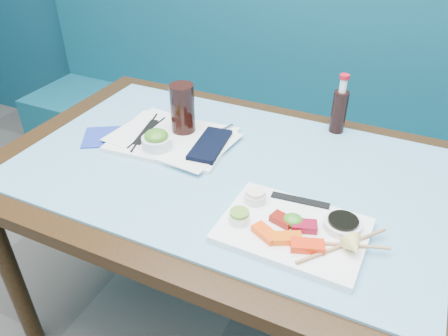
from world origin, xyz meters
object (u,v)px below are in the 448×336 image
at_px(serving_tray, 173,139).
at_px(blue_napkin, 104,137).
at_px(booth_bench, 299,144).
at_px(seaweed_bowl, 157,143).
at_px(cola_glass, 183,109).
at_px(cola_bottle_body, 339,112).
at_px(sashimi_plate, 293,230).
at_px(dining_table, 227,190).

height_order(serving_tray, blue_napkin, serving_tray).
xyz_separation_m(booth_bench, seaweed_bowl, (-0.23, -0.86, 0.42)).
bearing_deg(cola_glass, cola_bottle_body, 27.86).
bearing_deg(cola_bottle_body, seaweed_bowl, -141.94).
relative_size(booth_bench, serving_tray, 8.21).
bearing_deg(booth_bench, sashimi_plate, -75.73).
bearing_deg(dining_table, blue_napkin, -177.02).
xyz_separation_m(serving_tray, cola_glass, (0.01, 0.05, 0.09)).
distance_m(cola_glass, cola_bottle_body, 0.51).
relative_size(booth_bench, sashimi_plate, 8.81).
bearing_deg(cola_bottle_body, serving_tray, -147.51).
relative_size(dining_table, cola_glass, 8.72).
distance_m(booth_bench, blue_napkin, 1.04).
xyz_separation_m(booth_bench, dining_table, (0.00, -0.84, 0.29)).
bearing_deg(cola_glass, sashimi_plate, -32.84).
height_order(booth_bench, cola_glass, booth_bench).
bearing_deg(blue_napkin, dining_table, 2.98).
height_order(sashimi_plate, cola_glass, cola_glass).
relative_size(seaweed_bowl, blue_napkin, 0.70).
distance_m(serving_tray, cola_glass, 0.10).
bearing_deg(cola_bottle_body, blue_napkin, -151.35).
bearing_deg(booth_bench, cola_bottle_body, -64.10).
xyz_separation_m(booth_bench, cola_glass, (-0.21, -0.73, 0.48)).
bearing_deg(blue_napkin, seaweed_bowl, 0.16).
distance_m(cola_glass, blue_napkin, 0.28).
bearing_deg(dining_table, cola_glass, 152.70).
bearing_deg(sashimi_plate, dining_table, 144.81).
distance_m(cola_bottle_body, blue_napkin, 0.77).
xyz_separation_m(dining_table, seaweed_bowl, (-0.23, -0.02, 0.12)).
distance_m(booth_bench, sashimi_plate, 1.14).
distance_m(dining_table, cola_bottle_body, 0.45).
bearing_deg(booth_bench, serving_tray, -105.58).
xyz_separation_m(sashimi_plate, cola_glass, (-0.47, 0.31, 0.09)).
bearing_deg(dining_table, cola_bottle_body, 55.22).
xyz_separation_m(seaweed_bowl, blue_napkin, (-0.20, -0.00, -0.03)).
height_order(dining_table, serving_tray, serving_tray).
distance_m(booth_bench, cola_glass, 0.90).
relative_size(sashimi_plate, cola_glass, 2.12).
xyz_separation_m(cola_glass, cola_bottle_body, (0.45, 0.24, -0.02)).
height_order(seaweed_bowl, cola_bottle_body, cola_bottle_body).
bearing_deg(sashimi_plate, cola_bottle_body, 94.11).
bearing_deg(seaweed_bowl, booth_bench, 75.09).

